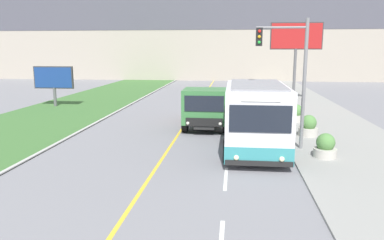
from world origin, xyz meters
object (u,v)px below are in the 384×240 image
city_bus (256,119)px  dump_truck (207,108)px  car_distant (246,90)px  billboard_large (296,40)px  planter_round_second (308,127)px  planter_round_third (296,114)px  planter_round_near (325,147)px  billboard_small (54,79)px  traffic_light_mast (290,68)px

city_bus → dump_truck: bearing=116.8°
city_bus → dump_truck: 5.62m
car_distant → billboard_large: bearing=-40.3°
car_distant → planter_round_second: bearing=-80.6°
billboard_large → planter_round_third: billboard_large is taller
city_bus → planter_round_second: size_ratio=5.03×
planter_round_near → planter_round_second: (0.05, 4.00, 0.04)m
billboard_small → planter_round_second: billboard_small is taller
dump_truck → billboard_small: billboard_small is taller
traffic_light_mast → planter_round_second: 4.40m
city_bus → billboard_small: size_ratio=1.73×
traffic_light_mast → billboard_small: size_ratio=1.83×
billboard_large → planter_round_near: size_ratio=6.59×
billboard_small → planter_round_near: bearing=-35.0°
traffic_light_mast → planter_round_third: size_ratio=5.41×
city_bus → billboard_large: 17.68m
planter_round_near → planter_round_second: bearing=89.3°
city_bus → dump_truck: size_ratio=0.91×
traffic_light_mast → dump_truck: bearing=133.7°
billboard_small → planter_round_second: size_ratio=2.92×
traffic_light_mast → city_bus: bearing=-151.8°
city_bus → planter_round_near: city_bus is taller
traffic_light_mast → planter_round_near: 3.79m
billboard_large → traffic_light_mast: bearing=-99.5°
planter_round_near → planter_round_third: bearing=89.8°
planter_round_second → dump_truck: bearing=164.0°
city_bus → car_distant: bearing=89.5°
billboard_small → planter_round_third: 19.01m
billboard_large → planter_round_third: bearing=-97.5°
traffic_light_mast → planter_round_second: traffic_light_mast is taller
city_bus → planter_round_second: (2.96, 3.43, -1.01)m
billboard_large → planter_round_second: billboard_large is taller
car_distant → billboard_small: (-15.56, -7.93, 1.55)m
dump_truck → billboard_large: (6.70, 11.76, 4.07)m
car_distant → planter_round_third: car_distant is taller
planter_round_third → dump_truck: bearing=-156.1°
billboard_large → billboard_small: billboard_large is taller
planter_round_third → planter_round_near: bearing=-90.2°
billboard_small → planter_round_near: 22.37m
traffic_light_mast → planter_round_third: traffic_light_mast is taller
city_bus → billboard_large: size_ratio=0.82×
planter_round_near → planter_round_third: planter_round_third is taller
billboard_large → planter_round_second: bearing=-95.2°
billboard_large → billboard_small: size_ratio=2.10×
car_distant → billboard_large: billboard_large is taller
city_bus → billboard_small: (-15.38, 12.22, 0.66)m
dump_truck → planter_round_second: dump_truck is taller
dump_truck → planter_round_near: size_ratio=5.99×
billboard_small → planter_round_second: 20.40m
dump_truck → traffic_light_mast: (4.02, -4.21, 2.54)m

